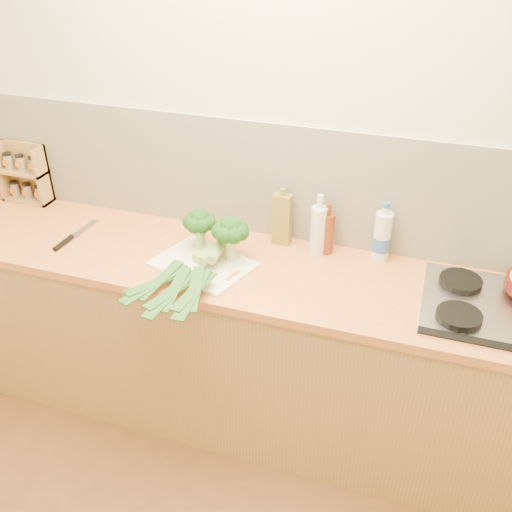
# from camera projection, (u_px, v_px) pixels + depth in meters

# --- Properties ---
(room_shell) EXTENTS (3.50, 3.50, 3.50)m
(room_shell) POSITION_uv_depth(u_px,v_px,m) (269.00, 181.00, 2.55)
(room_shell) COLOR beige
(room_shell) RESTS_ON ground
(counter) EXTENTS (3.20, 0.62, 0.90)m
(counter) POSITION_uv_depth(u_px,v_px,m) (249.00, 345.00, 2.70)
(counter) COLOR #A47B44
(counter) RESTS_ON ground
(gas_hob) EXTENTS (0.58, 0.50, 0.04)m
(gas_hob) POSITION_uv_depth(u_px,v_px,m) (500.00, 308.00, 2.18)
(gas_hob) COLOR silver
(gas_hob) RESTS_ON counter
(chopping_board) EXTENTS (0.48, 0.41, 0.01)m
(chopping_board) POSITION_uv_depth(u_px,v_px,m) (203.00, 264.00, 2.46)
(chopping_board) COLOR white
(chopping_board) RESTS_ON counter
(broccoli_left) EXTENTS (0.15, 0.15, 0.19)m
(broccoli_left) POSITION_uv_depth(u_px,v_px,m) (200.00, 222.00, 2.49)
(broccoli_left) COLOR #A7C774
(broccoli_left) RESTS_ON chopping_board
(broccoli_right) EXTENTS (0.16, 0.16, 0.21)m
(broccoli_right) POSITION_uv_depth(u_px,v_px,m) (231.00, 231.00, 2.40)
(broccoli_right) COLOR #A7C774
(broccoli_right) RESTS_ON chopping_board
(leek_front) EXTENTS (0.26, 0.61, 0.04)m
(leek_front) POSITION_uv_depth(u_px,v_px,m) (192.00, 261.00, 2.42)
(leek_front) COLOR white
(leek_front) RESTS_ON chopping_board
(leek_mid) EXTENTS (0.13, 0.69, 0.04)m
(leek_mid) POSITION_uv_depth(u_px,v_px,m) (202.00, 262.00, 2.38)
(leek_mid) COLOR white
(leek_mid) RESTS_ON chopping_board
(leek_back) EXTENTS (0.12, 0.65, 0.04)m
(leek_back) POSITION_uv_depth(u_px,v_px,m) (211.00, 262.00, 2.35)
(leek_back) COLOR white
(leek_back) RESTS_ON chopping_board
(chefs_knife) EXTENTS (0.05, 0.32, 0.02)m
(chefs_knife) POSITION_uv_depth(u_px,v_px,m) (69.00, 239.00, 2.63)
(chefs_knife) COLOR silver
(chefs_knife) RESTS_ON counter
(spice_rack) EXTENTS (0.26, 0.10, 0.31)m
(spice_rack) POSITION_uv_depth(u_px,v_px,m) (26.00, 176.00, 2.93)
(spice_rack) COLOR #B1844B
(spice_rack) RESTS_ON counter
(oil_tin) EXTENTS (0.08, 0.05, 0.27)m
(oil_tin) POSITION_uv_depth(u_px,v_px,m) (282.00, 219.00, 2.55)
(oil_tin) COLOR olive
(oil_tin) RESTS_ON counter
(glass_bottle) EXTENTS (0.07, 0.07, 0.28)m
(glass_bottle) POSITION_uv_depth(u_px,v_px,m) (318.00, 229.00, 2.49)
(glass_bottle) COLOR silver
(glass_bottle) RESTS_ON counter
(amber_bottle) EXTENTS (0.06, 0.06, 0.24)m
(amber_bottle) POSITION_uv_depth(u_px,v_px,m) (327.00, 232.00, 2.50)
(amber_bottle) COLOR maroon
(amber_bottle) RESTS_ON counter
(water_bottle) EXTENTS (0.08, 0.08, 0.25)m
(water_bottle) POSITION_uv_depth(u_px,v_px,m) (382.00, 238.00, 2.45)
(water_bottle) COLOR silver
(water_bottle) RESTS_ON counter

